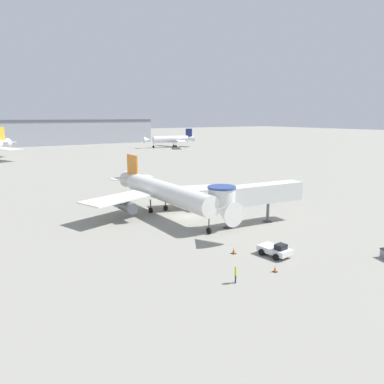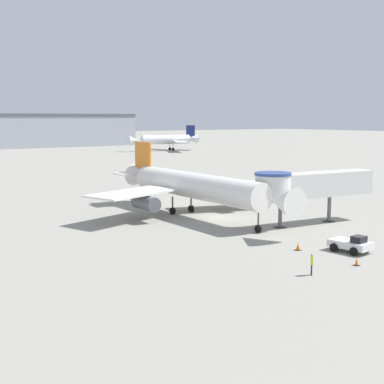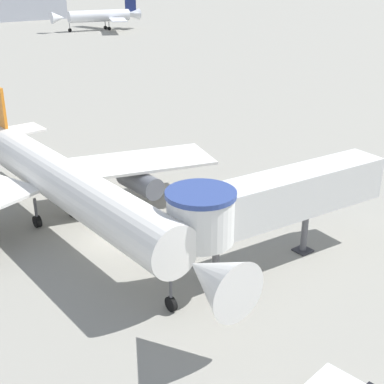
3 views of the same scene
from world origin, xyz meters
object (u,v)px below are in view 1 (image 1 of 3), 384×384
at_px(pushback_tug_white, 275,250).
at_px(traffic_cone_starboard_wing, 220,206).
at_px(traffic_cone_apron_front, 275,269).
at_px(traffic_cone_near_nose, 234,250).
at_px(background_jet_navy_tail, 172,139).
at_px(main_airplane, 164,192).
at_px(ground_crew_marshaller, 236,273).
at_px(jet_bridge, 249,195).

bearing_deg(pushback_tug_white, traffic_cone_starboard_wing, 61.48).
relative_size(pushback_tug_white, traffic_cone_apron_front, 5.37).
distance_m(pushback_tug_white, traffic_cone_near_nose, 4.86).
height_order(pushback_tug_white, traffic_cone_starboard_wing, pushback_tug_white).
xyz_separation_m(pushback_tug_white, background_jet_navy_tail, (68.23, 141.52, 3.47)).
relative_size(main_airplane, traffic_cone_near_nose, 39.61).
bearing_deg(background_jet_navy_tail, traffic_cone_apron_front, -17.81).
bearing_deg(ground_crew_marshaller, main_airplane, -147.29).
bearing_deg(background_jet_navy_tail, traffic_cone_near_nose, -18.95).
relative_size(main_airplane, background_jet_navy_tail, 1.08).
relative_size(main_airplane, pushback_tug_white, 8.24).
bearing_deg(traffic_cone_starboard_wing, main_airplane, 172.22).
height_order(jet_bridge, background_jet_navy_tail, background_jet_navy_tail).
xyz_separation_m(pushback_tug_white, traffic_cone_starboard_wing, (8.82, 22.13, -0.37)).
distance_m(pushback_tug_white, background_jet_navy_tail, 157.15).
bearing_deg(main_airplane, ground_crew_marshaller, -104.81).
relative_size(jet_bridge, pushback_tug_white, 4.04).
height_order(main_airplane, ground_crew_marshaller, main_airplane).
bearing_deg(traffic_cone_starboard_wing, traffic_cone_apron_front, -115.62).
bearing_deg(traffic_cone_near_nose, traffic_cone_starboard_wing, 56.66).
distance_m(traffic_cone_near_nose, traffic_cone_starboard_wing, 22.62).
bearing_deg(traffic_cone_apron_front, traffic_cone_starboard_wing, 64.38).
bearing_deg(pushback_tug_white, background_jet_navy_tail, 57.48).
bearing_deg(main_airplane, traffic_cone_apron_front, -93.90).
bearing_deg(pushback_tug_white, traffic_cone_apron_front, -142.36).
distance_m(traffic_cone_near_nose, background_jet_navy_tail, 155.87).
bearing_deg(traffic_cone_near_nose, main_airplane, 84.64).
bearing_deg(background_jet_navy_tail, main_airplane, -22.16).
xyz_separation_m(traffic_cone_starboard_wing, traffic_cone_apron_front, (-12.20, -25.44, -0.02)).
xyz_separation_m(traffic_cone_apron_front, ground_crew_marshaller, (-5.21, 0.24, 0.65)).
distance_m(main_airplane, traffic_cone_apron_front, 27.15).
height_order(jet_bridge, traffic_cone_starboard_wing, jet_bridge).
xyz_separation_m(main_airplane, traffic_cone_near_nose, (-1.91, -20.33, -3.40)).
distance_m(main_airplane, pushback_tug_white, 23.83).
distance_m(jet_bridge, traffic_cone_near_nose, 13.24).
height_order(ground_crew_marshaller, background_jet_navy_tail, background_jet_navy_tail).
relative_size(jet_bridge, background_jet_navy_tail, 0.53).
xyz_separation_m(traffic_cone_near_nose, background_jet_navy_tail, (71.83, 138.28, 3.82)).
distance_m(jet_bridge, pushback_tug_white, 13.42).
distance_m(main_airplane, background_jet_navy_tail, 137.12).
xyz_separation_m(traffic_cone_apron_front, background_jet_navy_tail, (71.60, 144.82, 3.86)).
bearing_deg(traffic_cone_starboard_wing, traffic_cone_near_nose, -123.34).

